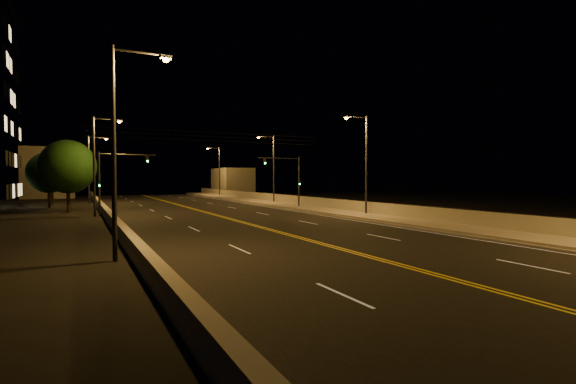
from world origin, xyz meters
name	(u,v)px	position (x,y,z in m)	size (l,w,h in m)	color
ground	(487,289)	(0.00, 0.00, 0.00)	(160.00, 160.00, 0.00)	black
road	(252,225)	(0.00, 20.00, 0.01)	(18.00, 120.00, 0.02)	black
sidewalk	(368,217)	(10.80, 20.00, 0.15)	(3.60, 120.00, 0.30)	gray
curb	(351,219)	(8.93, 20.00, 0.07)	(0.14, 120.00, 0.15)	gray
parapet_wall	(384,209)	(12.45, 20.00, 0.80)	(0.30, 120.00, 1.00)	#9E9784
jersey_barrier	(117,226)	(-9.35, 20.00, 0.43)	(0.45, 120.00, 0.86)	#9E9784
distant_building_right	(232,182)	(16.50, 71.65, 2.71)	(6.00, 10.00, 5.41)	gray
distant_building_left	(49,173)	(-16.00, 74.35, 4.33)	(8.00, 8.00, 8.67)	gray
parapet_rail	(384,203)	(12.45, 20.00, 1.33)	(0.06, 0.06, 120.00)	black
lane_markings	(252,225)	(0.00, 19.93, 0.02)	(17.32, 116.00, 0.00)	silver
streetlight_1	(364,159)	(11.52, 21.65, 5.26)	(2.55, 0.28, 9.10)	#2D2D33
streetlight_2	(272,165)	(11.52, 41.57, 5.26)	(2.55, 0.28, 9.10)	#2D2D33
streetlight_3	(218,168)	(11.52, 65.35, 5.26)	(2.55, 0.28, 9.10)	#2D2D33
streetlight_4	(120,137)	(-9.92, 10.20, 5.26)	(2.55, 0.28, 9.10)	#2D2D33
streetlight_5	(97,159)	(-9.92, 33.21, 5.26)	(2.55, 0.28, 9.10)	#2D2D33
streetlight_6	(91,165)	(-9.92, 53.05, 5.26)	(2.55, 0.28, 9.10)	#2D2D33
traffic_signal_right	(291,176)	(9.98, 33.03, 3.75)	(5.11, 0.31, 5.90)	#2D2D33
traffic_signal_left	(111,175)	(-8.78, 33.03, 3.75)	(5.11, 0.31, 5.90)	#2D2D33
overhead_wires	(214,137)	(0.00, 29.50, 7.40)	(22.00, 0.03, 0.83)	black
tree_0	(68,167)	(-12.43, 38.96, 4.65)	(5.44, 5.44, 7.38)	black
tree_1	(49,173)	(-14.59, 47.66, 4.12)	(4.82, 4.82, 6.54)	black
tree_2	(52,174)	(-14.59, 53.82, 3.99)	(4.67, 4.67, 6.33)	black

